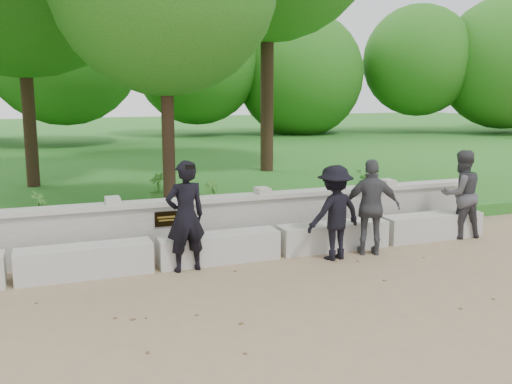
% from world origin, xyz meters
% --- Properties ---
extents(ground, '(80.00, 80.00, 0.00)m').
position_xyz_m(ground, '(0.00, 0.00, 0.00)').
color(ground, '#8D7656').
rests_on(ground, ground).
extents(lawn, '(40.00, 22.00, 0.25)m').
position_xyz_m(lawn, '(0.00, 14.00, 0.12)').
color(lawn, '#1F661A').
rests_on(lawn, ground).
extents(concrete_bench, '(11.90, 0.45, 0.45)m').
position_xyz_m(concrete_bench, '(0.00, 1.90, 0.22)').
color(concrete_bench, beige).
rests_on(concrete_bench, ground).
extents(parapet_wall, '(12.50, 0.35, 0.90)m').
position_xyz_m(parapet_wall, '(0.00, 2.60, 0.46)').
color(parapet_wall, '#B9B6AE').
rests_on(parapet_wall, ground).
extents(man_main, '(0.65, 0.59, 1.65)m').
position_xyz_m(man_main, '(0.42, 1.64, 0.82)').
color(man_main, black).
rests_on(man_main, ground).
extents(visitor_left, '(0.82, 0.67, 1.59)m').
position_xyz_m(visitor_left, '(5.52, 1.80, 0.80)').
color(visitor_left, '#3E3E43').
rests_on(visitor_left, ground).
extents(visitor_mid, '(1.06, 0.74, 1.49)m').
position_xyz_m(visitor_mid, '(2.75, 1.41, 0.75)').
color(visitor_mid, black).
rests_on(visitor_mid, ground).
extents(visitor_right, '(0.99, 0.68, 1.56)m').
position_xyz_m(visitor_right, '(3.43, 1.43, 0.78)').
color(visitor_right, '#424247').
rests_on(visitor_right, ground).
extents(shrub_a, '(0.38, 0.42, 0.65)m').
position_xyz_m(shrub_a, '(-1.59, 4.27, 0.58)').
color(shrub_a, '#3A7427').
rests_on(shrub_a, lawn).
extents(shrub_b, '(0.45, 0.44, 0.64)m').
position_xyz_m(shrub_b, '(1.64, 4.34, 0.57)').
color(shrub_b, '#3A7427').
rests_on(shrub_b, lawn).
extents(shrub_c, '(0.75, 0.75, 0.63)m').
position_xyz_m(shrub_c, '(5.29, 4.57, 0.56)').
color(shrub_c, '#3A7427').
rests_on(shrub_c, lawn).
extents(shrub_d, '(0.49, 0.50, 0.68)m').
position_xyz_m(shrub_d, '(0.74, 5.40, 0.59)').
color(shrub_d, '#3A7427').
rests_on(shrub_d, lawn).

